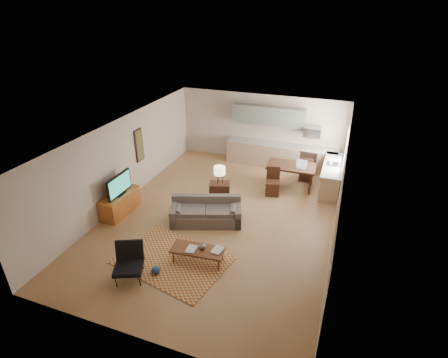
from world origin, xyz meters
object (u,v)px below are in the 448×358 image
at_px(console_table, 220,193).
at_px(dining_table, 290,176).
at_px(coffee_table, 198,255).
at_px(armchair, 128,264).
at_px(sofa, 206,212).
at_px(tv_credenza, 120,203).

relative_size(console_table, dining_table, 0.45).
height_order(coffee_table, console_table, console_table).
relative_size(armchair, console_table, 1.16).
bearing_deg(dining_table, console_table, -137.40).
distance_m(sofa, console_table, 1.14).
bearing_deg(coffee_table, tv_credenza, 152.11).
height_order(sofa, armchair, armchair).
relative_size(armchair, dining_table, 0.52).
relative_size(sofa, armchair, 2.49).
relative_size(sofa, coffee_table, 1.60).
xyz_separation_m(tv_credenza, dining_table, (4.54, 3.45, 0.09)).
height_order(coffee_table, armchair, armchair).
distance_m(sofa, dining_table, 3.58).
bearing_deg(armchair, dining_table, 41.31).
bearing_deg(tv_credenza, coffee_table, -22.11).
bearing_deg(armchair, tv_credenza, 104.52).
height_order(armchair, dining_table, armchair).
xyz_separation_m(sofa, dining_table, (1.89, 3.04, 0.04)).
relative_size(sofa, console_table, 2.89).
relative_size(sofa, tv_credenza, 1.51).
bearing_deg(console_table, coffee_table, -97.50).
xyz_separation_m(sofa, armchair, (-0.78, -2.76, 0.06)).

